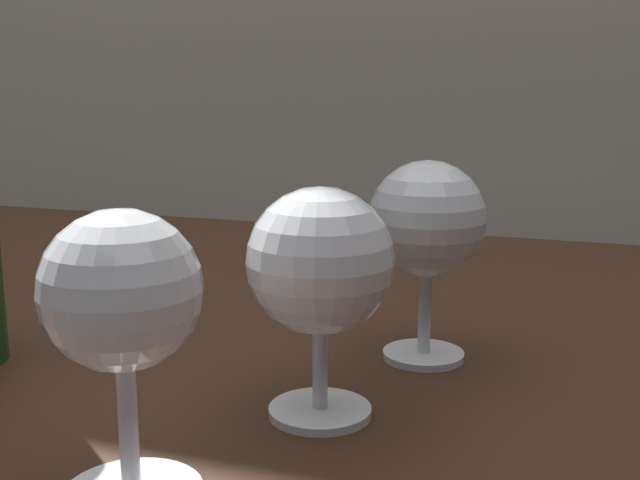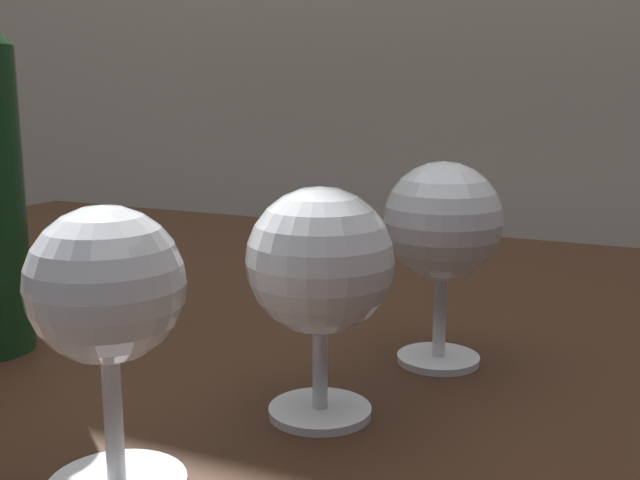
% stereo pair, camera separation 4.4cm
% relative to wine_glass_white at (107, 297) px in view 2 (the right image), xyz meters
% --- Properties ---
extents(dining_table, '(1.33, 0.82, 0.77)m').
position_rel_wine_glass_white_xyz_m(dining_table, '(-0.03, 0.29, -0.20)').
color(dining_table, '#382114').
rests_on(dining_table, ground_plane).
extents(wine_glass_white, '(0.07, 0.07, 0.14)m').
position_rel_wine_glass_white_xyz_m(wine_glass_white, '(0.00, 0.00, 0.00)').
color(wine_glass_white, white).
rests_on(wine_glass_white, dining_table).
extents(wine_glass_port, '(0.08, 0.08, 0.14)m').
position_rel_wine_glass_white_xyz_m(wine_glass_port, '(0.05, 0.12, -0.01)').
color(wine_glass_port, white).
rests_on(wine_glass_port, dining_table).
extents(wine_glass_pinot, '(0.08, 0.08, 0.14)m').
position_rel_wine_glass_white_xyz_m(wine_glass_pinot, '(0.09, 0.23, 0.00)').
color(wine_glass_pinot, white).
rests_on(wine_glass_pinot, dining_table).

